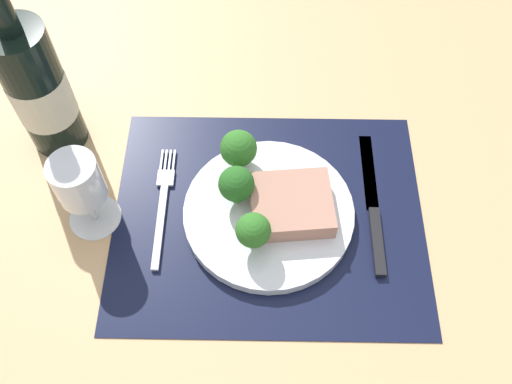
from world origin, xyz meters
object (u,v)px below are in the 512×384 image
at_px(fork, 163,204).
at_px(wine_bottle, 38,89).
at_px(plate, 269,213).
at_px(steak, 291,205).
at_px(knife, 374,213).
at_px(wine_glass, 79,185).

xyz_separation_m(fork, wine_bottle, (-0.17, 0.12, 0.10)).
height_order(fork, wine_bottle, wine_bottle).
distance_m(plate, steak, 0.04).
bearing_deg(wine_bottle, knife, -15.61).
bearing_deg(fork, knife, -4.38).
relative_size(plate, fork, 1.21).
xyz_separation_m(knife, wine_bottle, (-0.46, 0.13, 0.10)).
relative_size(fork, wine_bottle, 0.65).
bearing_deg(knife, wine_bottle, 163.25).
distance_m(knife, wine_bottle, 0.49).
bearing_deg(wine_bottle, wine_glass, -61.68).
relative_size(plate, steak, 2.17).
height_order(knife, wine_bottle, wine_bottle).
distance_m(knife, wine_glass, 0.39).
relative_size(fork, knife, 0.83).
bearing_deg(knife, fork, 177.11).
xyz_separation_m(plate, knife, (0.15, 0.01, -0.00)).
height_order(knife, wine_glass, wine_glass).
bearing_deg(wine_bottle, plate, -23.05).
bearing_deg(plate, wine_glass, -178.68).
distance_m(steak, wine_glass, 0.27).
height_order(fork, knife, knife).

